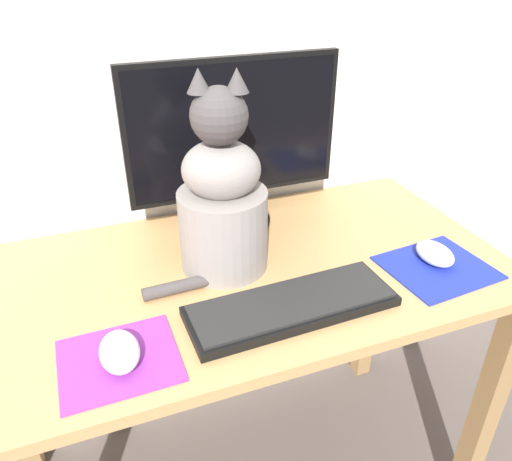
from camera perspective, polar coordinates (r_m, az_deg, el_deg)
The scene contains 8 objects.
desk at distance 1.14m, azimuth -2.31°, elevation -9.57°, with size 1.18×0.60×0.74m.
monitor at distance 1.16m, azimuth -2.52°, elevation 10.44°, with size 0.50×0.17×0.40m.
keyboard at distance 0.96m, azimuth 4.11°, elevation -8.50°, with size 0.41×0.15×0.02m.
mousepad_left at distance 0.89m, azimuth -15.39°, elevation -14.11°, with size 0.20×0.17×0.00m.
mousepad_right at distance 1.14m, azimuth 19.98°, elevation -3.99°, with size 0.23×0.21×0.00m.
computer_mouse_left at distance 0.87m, azimuth -15.33°, elevation -13.20°, with size 0.07×0.10×0.04m.
computer_mouse_right at distance 1.15m, azimuth 19.76°, elevation -2.49°, with size 0.07×0.10×0.04m.
cat at distance 1.01m, azimuth -3.90°, elevation 3.39°, with size 0.30×0.23×0.42m.
Camera 1 is at (-0.27, -0.83, 1.34)m, focal length 35.00 mm.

